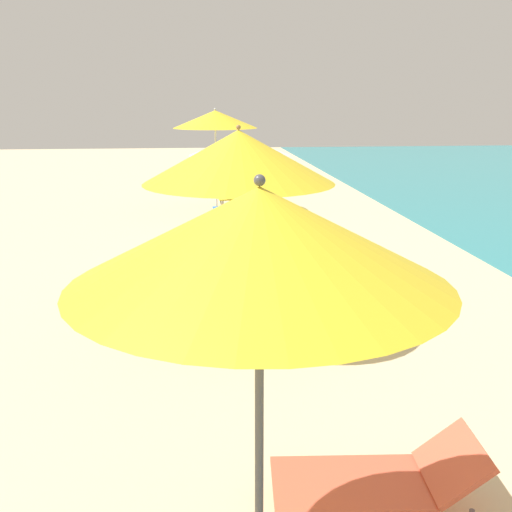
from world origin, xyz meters
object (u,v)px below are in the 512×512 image
at_px(lounger_third_shoreside, 273,283).
at_px(umbrella_farthest, 215,119).
at_px(umbrella_second, 260,237).
at_px(lounger_second_shoreside, 380,478).
at_px(lounger_fourth_shoreside, 269,224).
at_px(umbrella_third, 239,157).
at_px(lounger_farthest_shoreside, 243,197).
at_px(lounger_farthest_inland, 240,206).
at_px(umbrella_fourth, 240,146).

bearing_deg(lounger_third_shoreside, umbrella_farthest, -77.22).
distance_m(umbrella_second, lounger_second_shoreside, 2.52).
relative_size(umbrella_second, lounger_fourth_shoreside, 2.17).
bearing_deg(umbrella_third, lounger_fourth_shoreside, 79.02).
distance_m(lounger_farthest_shoreside, lounger_farthest_inland, 1.86).
bearing_deg(lounger_farthest_shoreside, lounger_third_shoreside, 84.26).
xyz_separation_m(umbrella_fourth, lounger_fourth_shoreside, (0.77, 1.19, -1.88)).
relative_size(umbrella_second, lounger_farthest_inland, 1.96).
bearing_deg(umbrella_second, umbrella_farthest, 88.87).
relative_size(lounger_farthest_shoreside, lounger_farthest_inland, 1.07).
xyz_separation_m(lounger_third_shoreside, lounger_farthest_inland, (0.01, 6.77, 0.01)).
bearing_deg(umbrella_second, umbrella_fourth, 86.28).
distance_m(umbrella_second, umbrella_farthest, 13.56).
distance_m(umbrella_second, lounger_farthest_shoreside, 14.68).
bearing_deg(umbrella_farthest, umbrella_third, -90.20).
bearing_deg(lounger_fourth_shoreside, lounger_second_shoreside, 87.75).
relative_size(lounger_third_shoreside, umbrella_fourth, 0.68).
bearing_deg(lounger_fourth_shoreside, umbrella_second, 82.35).
distance_m(umbrella_fourth, lounger_farthest_inland, 3.86).
bearing_deg(umbrella_second, umbrella_third, 87.06).
bearing_deg(lounger_second_shoreside, umbrella_farthest, -82.32).
height_order(umbrella_third, umbrella_fourth, umbrella_third).
relative_size(lounger_second_shoreside, lounger_farthest_inland, 1.17).
distance_m(lounger_fourth_shoreside, lounger_farthest_shoreside, 4.04).
relative_size(umbrella_second, lounger_farthest_shoreside, 1.83).
height_order(umbrella_second, lounger_fourth_shoreside, umbrella_second).
bearing_deg(lounger_farthest_inland, umbrella_second, 76.61).
bearing_deg(lounger_farthest_inland, umbrella_farthest, -66.91).
height_order(umbrella_third, lounger_farthest_inland, umbrella_third).
xyz_separation_m(umbrella_fourth, lounger_farthest_shoreside, (0.49, 5.23, -1.88)).
height_order(umbrella_farthest, lounger_farthest_inland, umbrella_farthest).
height_order(lounger_third_shoreside, lounger_farthest_inland, lounger_farthest_inland).
height_order(lounger_fourth_shoreside, lounger_farthest_shoreside, lounger_farthest_shoreside).
relative_size(umbrella_third, lounger_farthest_shoreside, 1.86).
distance_m(umbrella_second, umbrella_third, 4.63).
relative_size(umbrella_farthest, lounger_farthest_inland, 2.04).
bearing_deg(lounger_farthest_shoreside, lounger_second_shoreside, 85.62).
xyz_separation_m(lounger_second_shoreside, umbrella_fourth, (-0.42, 8.35, 1.87)).
relative_size(lounger_third_shoreside, umbrella_farthest, 0.58).
xyz_separation_m(lounger_second_shoreside, umbrella_farthest, (-0.76, 12.66, 2.25)).
relative_size(umbrella_third, umbrella_fourth, 1.15).
bearing_deg(lounger_second_shoreside, umbrella_third, -73.78).
relative_size(umbrella_second, umbrella_fourth, 1.14).
height_order(lounger_second_shoreside, umbrella_third, umbrella_third).
bearing_deg(umbrella_third, lounger_farthest_shoreside, 85.03).
height_order(umbrella_fourth, lounger_farthest_shoreside, umbrella_fourth).
height_order(lounger_third_shoreside, umbrella_farthest, umbrella_farthest).
relative_size(umbrella_second, umbrella_third, 0.98).
height_order(lounger_fourth_shoreside, umbrella_farthest, umbrella_farthest).
bearing_deg(lounger_farthest_inland, lounger_fourth_shoreside, 93.59).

